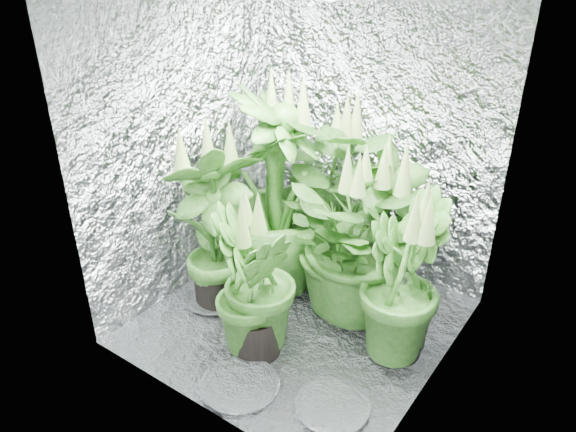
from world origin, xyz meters
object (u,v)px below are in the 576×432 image
at_px(circulation_fan, 406,317).
at_px(plant_b, 385,229).
at_px(plant_f, 215,227).
at_px(plant_g, 253,285).
at_px(plant_a, 334,189).
at_px(plant_d, 277,196).
at_px(plant_c, 402,281).
at_px(plant_e, 349,238).

bearing_deg(circulation_fan, plant_b, 114.86).
relative_size(plant_b, plant_f, 0.92).
xyz_separation_m(plant_b, plant_g, (-0.32, -0.83, -0.04)).
relative_size(plant_a, plant_f, 1.02).
bearing_deg(plant_b, plant_a, 161.02).
bearing_deg(circulation_fan, plant_d, 155.59).
distance_m(plant_c, plant_f, 1.08).
relative_size(plant_f, plant_g, 1.21).
distance_m(plant_c, plant_g, 0.75).
xyz_separation_m(plant_c, circulation_fan, (0.01, 0.09, -0.28)).
height_order(plant_a, circulation_fan, plant_a).
xyz_separation_m(plant_a, plant_g, (0.12, -0.98, -0.12)).
height_order(plant_g, circulation_fan, plant_g).
bearing_deg(plant_e, plant_c, -18.48).
distance_m(plant_d, plant_f, 0.42).
xyz_separation_m(plant_a, plant_b, (0.44, -0.15, -0.08)).
bearing_deg(plant_c, plant_d, 170.04).
distance_m(plant_g, circulation_fan, 0.85).
distance_m(plant_a, plant_b, 0.47).
bearing_deg(plant_f, plant_a, 67.56).
xyz_separation_m(plant_a, plant_d, (-0.15, -0.39, 0.07)).
xyz_separation_m(plant_e, plant_f, (-0.67, -0.35, 0.01)).
distance_m(plant_e, plant_g, 0.61).
bearing_deg(plant_f, plant_g, -25.74).
distance_m(plant_c, plant_d, 0.92).
xyz_separation_m(plant_c, plant_g, (-0.61, -0.43, -0.03)).
distance_m(plant_d, plant_e, 0.52).
height_order(plant_b, plant_f, plant_f).
bearing_deg(plant_a, plant_b, -18.98).
height_order(plant_c, plant_f, plant_f).
height_order(plant_a, plant_d, plant_d).
height_order(plant_e, plant_g, plant_e).
bearing_deg(plant_g, plant_c, 35.15).
relative_size(plant_a, plant_b, 1.11).
height_order(plant_b, plant_g, plant_b).
height_order(plant_a, plant_f, plant_a).
xyz_separation_m(plant_d, plant_f, (-0.16, -0.37, -0.09)).
bearing_deg(plant_b, plant_e, -107.63).
bearing_deg(plant_a, plant_e, -49.83).
distance_m(plant_e, plant_f, 0.76).
relative_size(plant_b, plant_e, 0.97).
bearing_deg(plant_a, plant_d, -111.45).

